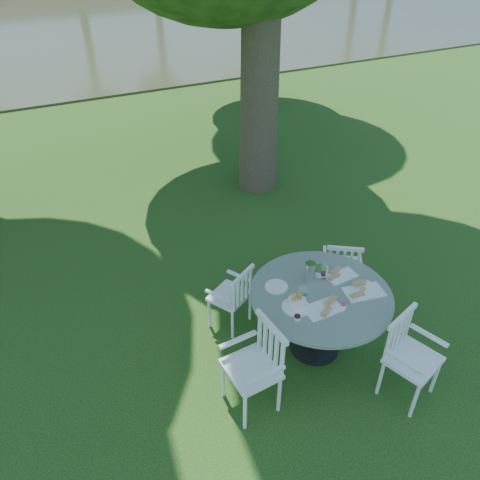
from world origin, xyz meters
name	(u,v)px	position (x,y,z in m)	size (l,w,h in m)	color
ground	(247,302)	(0.00, 0.00, 0.00)	(140.00, 140.00, 0.00)	#13360B
table	(320,303)	(0.34, -1.02, 0.68)	(1.50, 1.50, 0.82)	black
chair_ne	(342,266)	(1.10, -0.42, 0.50)	(0.58, 0.58, 0.86)	white
chair_nw	(235,294)	(-0.31, -0.30, 0.50)	(0.57, 0.56, 0.84)	white
chair_sw	(260,360)	(-0.56, -1.34, 0.58)	(0.50, 0.53, 0.98)	white
chair_se	(406,350)	(0.80, -1.86, 0.56)	(0.60, 0.58, 0.96)	white
tableware	(317,287)	(0.33, -0.96, 0.87)	(1.13, 0.77, 0.23)	white
river	(32,18)	(0.00, 23.00, 0.00)	(100.00, 28.00, 0.12)	#333821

